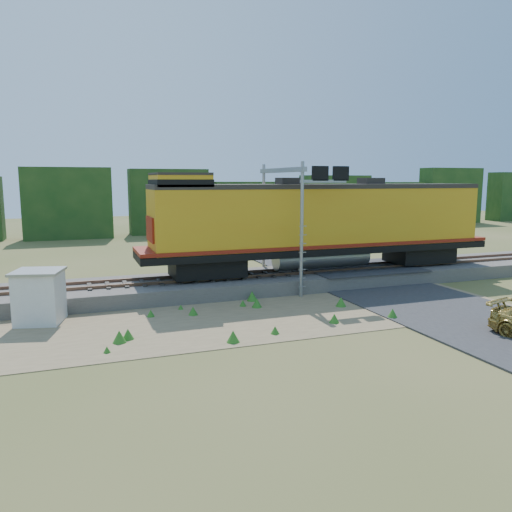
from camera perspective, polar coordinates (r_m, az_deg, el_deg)
name	(u,v)px	position (r m, az deg, el deg)	size (l,w,h in m)	color
ground	(297,315)	(23.56, 4.68, -6.70)	(140.00, 140.00, 0.00)	#475123
ballast	(253,282)	(28.87, -0.31, -2.99)	(70.00, 5.00, 0.80)	slate
rails	(253,274)	(28.78, -0.31, -2.05)	(70.00, 1.54, 0.16)	brown
dirt_shoulder	(253,316)	(23.27, -0.35, -6.83)	(26.00, 8.00, 0.03)	#8C7754
road	(411,297)	(27.72, 17.32, -4.54)	(7.00, 66.00, 0.86)	#38383A
tree_line_north	(160,208)	(59.47, -10.87, 5.45)	(130.00, 3.00, 6.50)	#183C15
weed_clumps	(224,321)	(22.46, -3.64, -7.46)	(15.00, 6.20, 0.56)	#2D6C1F
locomotive	(317,222)	(30.01, 7.04, 3.86)	(21.94, 3.35, 5.66)	black
shed	(39,296)	(23.84, -23.51, -4.26)	(2.41, 2.41, 2.36)	silver
signal_gantry	(292,195)	(28.45, 4.12, 6.96)	(2.86, 6.20, 7.21)	gray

